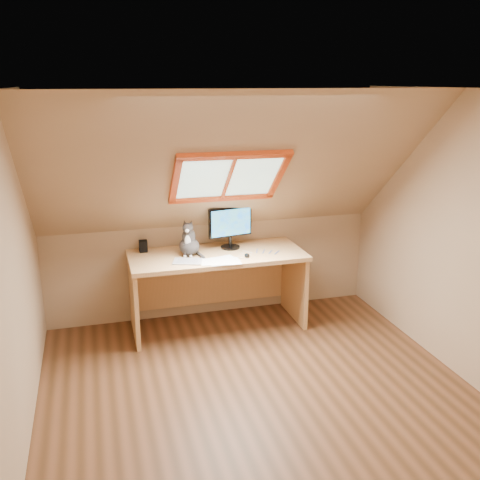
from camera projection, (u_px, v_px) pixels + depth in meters
name	position (u px, v px, depth m)	size (l,w,h in m)	color
ground	(262.00, 397.00, 4.31)	(3.50, 3.50, 0.00)	brown
room_shell	(268.00, 230.00, 3.82)	(3.52, 3.52, 2.41)	tan
desk	(215.00, 273.00, 5.48)	(1.75, 0.76, 0.80)	tan
monitor	(230.00, 225.00, 5.44)	(0.46, 0.20, 0.43)	black
cat	(189.00, 242.00, 5.26)	(0.27, 0.29, 0.37)	#3B3634
desk_speaker	(143.00, 246.00, 5.38)	(0.08, 0.08, 0.12)	black
graphics_tablet	(188.00, 261.00, 5.09)	(0.27, 0.19, 0.01)	#B2B2B7
mouse	(247.00, 255.00, 5.24)	(0.05, 0.09, 0.03)	black
papers	(216.00, 262.00, 5.09)	(0.35, 0.30, 0.01)	white
cables	(259.00, 253.00, 5.34)	(0.51, 0.26, 0.01)	silver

